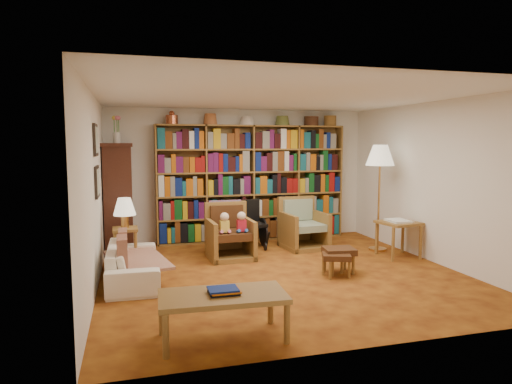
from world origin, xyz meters
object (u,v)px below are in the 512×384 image
object	(u,v)px
footstool_b	(339,252)
armchair_sage	(302,228)
coffee_table	(223,299)
floor_lamp	(380,160)
side_table_papers	(399,227)
side_table_lamp	(125,239)
footstool_a	(336,258)
wheelchair	(251,226)
armchair_leather	(229,235)
sofa	(133,263)

from	to	relation	value
footstool_b	armchair_sage	bearing A→B (deg)	86.96
armchair_sage	coffee_table	world-z (taller)	armchair_sage
floor_lamp	side_table_papers	world-z (taller)	floor_lamp
side_table_lamp	footstool_a	size ratio (longest dim) A/B	1.25
wheelchair	side_table_papers	bearing A→B (deg)	-32.10
armchair_leather	footstool_b	bearing A→B (deg)	-45.34
footstool_b	coffee_table	world-z (taller)	coffee_table
armchair_leather	floor_lamp	size ratio (longest dim) A/B	0.49
floor_lamp	footstool_b	size ratio (longest dim) A/B	3.85
wheelchair	side_table_papers	distance (m)	2.52
footstool_b	footstool_a	bearing A→B (deg)	-127.03
sofa	floor_lamp	bearing A→B (deg)	-79.36
armchair_leather	floor_lamp	bearing A→B (deg)	-4.78
sofa	armchair_leather	xyz separation A→B (m)	(1.53, 0.92, 0.13)
footstool_a	sofa	bearing A→B (deg)	168.20
side_table_lamp	footstool_b	distance (m)	3.19
floor_lamp	footstool_b	xyz separation A→B (m)	(-1.28, -1.12, -1.28)
wheelchair	coffee_table	distance (m)	3.90
armchair_sage	armchair_leather	bearing A→B (deg)	-166.14
footstool_a	footstool_b	distance (m)	0.20
sofa	armchair_leather	distance (m)	1.79
armchair_leather	footstool_a	distance (m)	1.92
sofa	armchair_sage	bearing A→B (deg)	-65.68
armchair_leather	footstool_a	xyz separation A→B (m)	(1.20, -1.49, -0.10)
sofa	floor_lamp	distance (m)	4.40
sofa	footstool_b	size ratio (longest dim) A/B	3.50
floor_lamp	side_table_papers	distance (m)	1.20
sofa	wheelchair	xyz separation A→B (m)	(2.06, 1.52, 0.14)
coffee_table	side_table_lamp	bearing A→B (deg)	106.94
side_table_papers	wheelchair	bearing A→B (deg)	147.90
footstool_b	coffee_table	xyz separation A→B (m)	(-2.05, -1.75, 0.10)
sofa	coffee_table	distance (m)	2.31
side_table_lamp	coffee_table	size ratio (longest dim) A/B	0.48
side_table_papers	coffee_table	xyz separation A→B (m)	(-3.40, -2.35, -0.10)
wheelchair	floor_lamp	world-z (taller)	floor_lamp
wheelchair	coffee_table	bearing A→B (deg)	-108.89
sofa	footstool_b	world-z (taller)	sofa
wheelchair	footstool_b	size ratio (longest dim) A/B	1.78
armchair_leather	footstool_b	world-z (taller)	armchair_leather
sofa	side_table_lamp	bearing A→B (deg)	8.19
side_table_lamp	footstool_a	xyz separation A→B (m)	(2.83, -1.37, -0.15)
armchair_leather	coffee_table	distance (m)	3.17
side_table_lamp	side_table_papers	xyz separation A→B (m)	(4.30, -0.61, 0.08)
footstool_a	armchair_sage	bearing A→B (deg)	83.62
side_table_lamp	wheelchair	world-z (taller)	wheelchair
sofa	armchair_sage	world-z (taller)	armchair_sage
armchair_sage	side_table_papers	size ratio (longest dim) A/B	1.34
armchair_leather	floor_lamp	xyz separation A→B (m)	(2.60, -0.22, 1.21)
armchair_leather	coffee_table	xyz separation A→B (m)	(-0.73, -3.08, 0.02)
wheelchair	footstool_a	bearing A→B (deg)	-72.25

